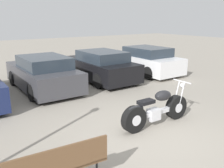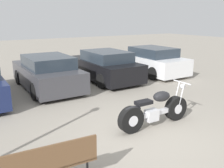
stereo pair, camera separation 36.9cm
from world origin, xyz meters
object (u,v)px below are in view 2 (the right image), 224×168
Objects in this scene: parked_car_dark_grey at (47,73)px; motorcycle at (154,111)px; parked_car_black at (104,66)px; park_bench at (43,164)px; parked_car_white at (150,61)px.

motorcycle is at bearing -76.43° from parked_car_dark_grey.
parked_car_black reaches higher than motorcycle.
parked_car_dark_grey is 6.49m from park_bench.
parked_car_black is 2.33× the size of park_bench.
parked_car_black is 7.84m from park_bench.
parked_car_dark_grey is 2.33× the size of park_bench.
motorcycle is 5.35m from parked_car_black.
parked_car_black is at bearing 52.65° from park_bench.
park_bench is at bearing -140.30° from parked_car_white.
parked_car_dark_grey is at bearing -179.60° from parked_car_white.
parked_car_black is 2.71m from parked_car_white.
parked_car_white reaches higher than park_bench.
parked_car_white is at bearing -0.63° from parked_car_black.
park_bench is at bearing -161.56° from motorcycle.
parked_car_black is (2.71, 0.07, 0.00)m from parked_car_dark_grey.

